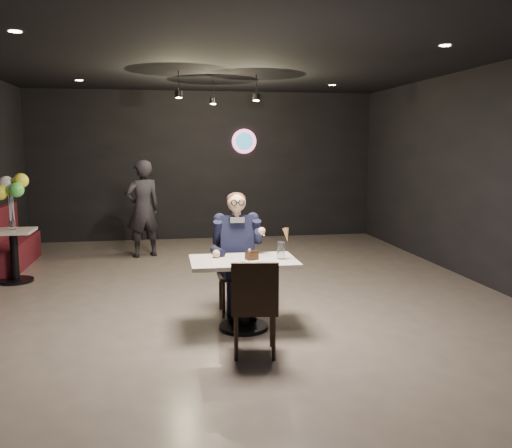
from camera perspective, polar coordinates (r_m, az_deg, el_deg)
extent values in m
plane|color=#6C625A|center=(6.98, -2.38, -7.73)|extent=(9.00, 9.00, 0.00)
cube|color=black|center=(8.74, -4.21, 14.56)|extent=(1.40, 1.20, 0.36)
cube|color=white|center=(5.74, -1.33, -7.40)|extent=(1.10, 0.70, 0.75)
cube|color=black|center=(6.24, -2.06, -5.30)|extent=(0.42, 0.46, 0.92)
cube|color=black|center=(5.05, -0.17, -8.61)|extent=(0.48, 0.52, 0.92)
cube|color=black|center=(6.18, -2.08, -2.96)|extent=(0.60, 0.80, 1.44)
cylinder|color=white|center=(5.55, -0.42, -3.88)|extent=(0.22, 0.22, 0.01)
cube|color=black|center=(5.57, -0.44, -3.35)|extent=(0.14, 0.13, 0.08)
ellipsoid|color=#2C873E|center=(5.55, -0.16, -2.98)|extent=(0.06, 0.04, 0.01)
cylinder|color=silver|center=(5.66, 2.64, -2.78)|extent=(0.08, 0.08, 0.18)
cone|color=tan|center=(5.63, 3.23, -1.16)|extent=(0.09, 0.09, 0.15)
cube|color=#4D101E|center=(9.39, -24.39, -1.33)|extent=(0.47, 1.90, 0.95)
cube|color=white|center=(8.38, -24.06, -3.31)|extent=(0.55, 0.55, 0.69)
cylinder|color=silver|center=(8.31, -24.26, -0.10)|extent=(0.09, 0.09, 0.14)
cube|color=#F5F834|center=(8.26, -24.42, 2.60)|extent=(0.38, 0.38, 0.62)
imported|color=black|center=(9.53, -11.81, 1.58)|extent=(0.72, 0.60, 1.68)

